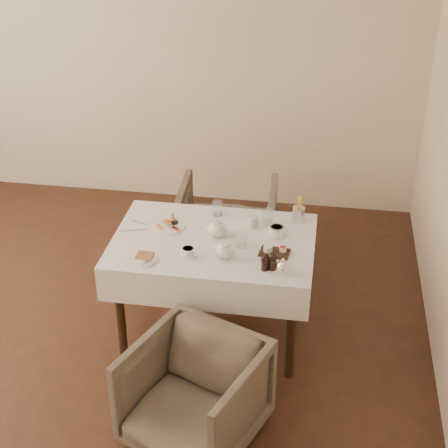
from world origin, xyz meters
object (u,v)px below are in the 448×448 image
breakfast_plate (167,225)px  teapot_centre (217,228)px  armchair_far (227,228)px  armchair_near (194,395)px  table (213,255)px

breakfast_plate → teapot_centre: size_ratio=1.52×
armchair_far → teapot_centre: size_ratio=4.54×
armchair_far → breakfast_plate: (-0.29, -0.73, 0.42)m
armchair_far → teapot_centre: 0.94m
armchair_near → breakfast_plate: 1.20m
table → teapot_centre: size_ratio=7.69×
table → armchair_far: bearing=93.0°
teapot_centre → table: bearing=-92.9°
table → armchair_far: size_ratio=1.69×
armchair_far → teapot_centre: teapot_centre is taller
armchair_near → breakfast_plate: bearing=132.1°
teapot_centre → armchair_near: bearing=-68.6°
table → armchair_far: (-0.04, 0.85, -0.29)m
breakfast_plate → table: bearing=-13.0°
table → teapot_centre: teapot_centre is taller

